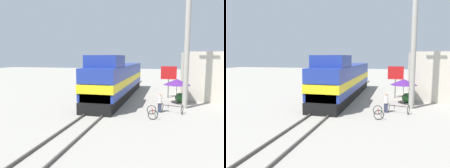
% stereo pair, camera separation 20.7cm
% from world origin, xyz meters
% --- Properties ---
extents(ground_plane, '(120.00, 120.00, 0.00)m').
position_xyz_m(ground_plane, '(0.00, 0.00, 0.00)').
color(ground_plane, gray).
extents(rail_near, '(0.08, 36.58, 0.15)m').
position_xyz_m(rail_near, '(-0.72, 0.00, 0.07)').
color(rail_near, '#4C4742').
rests_on(rail_near, ground_plane).
extents(rail_far, '(0.08, 36.58, 0.15)m').
position_xyz_m(rail_far, '(0.72, 0.00, 0.07)').
color(rail_far, '#4C4742').
rests_on(rail_far, ground_plane).
extents(locomotive, '(2.98, 16.88, 4.59)m').
position_xyz_m(locomotive, '(0.00, 1.51, 1.92)').
color(locomotive, black).
rests_on(locomotive, ground_plane).
extents(utility_pole, '(1.80, 0.45, 11.36)m').
position_xyz_m(utility_pole, '(6.84, -1.93, 5.73)').
color(utility_pole, '#9E998E').
rests_on(utility_pole, ground_plane).
extents(vendor_umbrella, '(2.46, 2.46, 2.39)m').
position_xyz_m(vendor_umbrella, '(6.20, -0.33, 2.11)').
color(vendor_umbrella, '#4C4C4C').
rests_on(vendor_umbrella, ground_plane).
extents(billboard_sign, '(1.66, 0.12, 3.44)m').
position_xyz_m(billboard_sign, '(5.43, 2.71, 2.50)').
color(billboard_sign, '#595959').
rests_on(billboard_sign, ground_plane).
extents(shrub_cluster, '(0.95, 0.95, 0.95)m').
position_xyz_m(shrub_cluster, '(6.57, 0.46, 0.47)').
color(shrub_cluster, '#2D722D').
rests_on(shrub_cluster, ground_plane).
extents(person_bystander, '(0.34, 0.34, 1.59)m').
position_xyz_m(person_bystander, '(4.79, -3.93, 0.86)').
color(person_bystander, '#2D3347').
rests_on(person_bystander, ground_plane).
extents(bicycle, '(1.80, 1.13, 0.72)m').
position_xyz_m(bicycle, '(5.72, -3.86, 0.37)').
color(bicycle, black).
rests_on(bicycle, ground_plane).
extents(bicycle_spare, '(0.92, 1.61, 0.72)m').
position_xyz_m(bicycle_spare, '(4.30, -5.46, 0.37)').
color(bicycle_spare, black).
rests_on(bicycle_spare, ground_plane).
extents(building_block_distant, '(6.41, 6.68, 4.96)m').
position_xyz_m(building_block_distant, '(10.12, 4.20, 2.48)').
color(building_block_distant, beige).
rests_on(building_block_distant, ground_plane).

